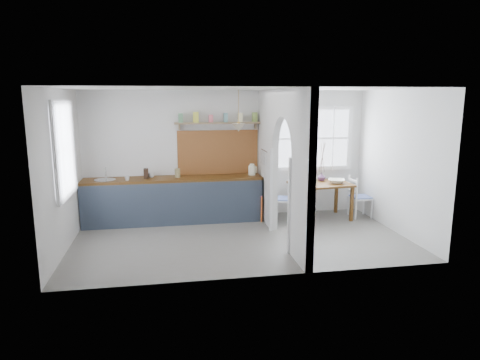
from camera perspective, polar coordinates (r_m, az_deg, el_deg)
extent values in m
cube|color=slate|center=(7.60, 0.17, -7.92)|extent=(5.80, 3.20, 0.01)
cube|color=silver|center=(7.18, 0.18, 12.09)|extent=(5.80, 3.20, 0.01)
cube|color=silver|center=(8.84, -1.65, 3.45)|extent=(5.80, 0.01, 2.60)
cube|color=silver|center=(5.74, 2.98, -0.74)|extent=(5.80, 0.01, 2.60)
cube|color=silver|center=(7.35, -22.67, 1.04)|extent=(0.01, 3.20, 2.60)
cube|color=silver|center=(8.29, 20.34, 2.25)|extent=(0.01, 3.20, 2.60)
cube|color=silver|center=(6.30, 8.38, 0.23)|extent=(0.12, 0.80, 2.60)
cube|color=silver|center=(8.39, 3.69, 3.02)|extent=(0.12, 1.20, 2.60)
cube|color=silver|center=(7.16, 6.04, 7.83)|extent=(0.12, 1.20, 1.05)
cube|color=brown|center=(8.52, -8.87, 0.14)|extent=(3.50, 0.60, 0.05)
cube|color=#354356|center=(8.34, -8.74, -3.26)|extent=(3.50, 0.03, 0.85)
cube|color=black|center=(8.67, -8.79, -2.72)|extent=(3.46, 0.45, 0.85)
cylinder|color=silver|center=(8.60, -17.56, -0.05)|extent=(0.40, 0.40, 0.02)
cube|color=brown|center=(8.78, -2.95, 3.72)|extent=(1.65, 0.03, 0.90)
cube|color=#8F704F|center=(8.64, -2.92, 7.60)|extent=(1.75, 0.20, 0.03)
cube|color=#50895D|center=(8.58, -7.92, 8.18)|extent=(0.09, 0.09, 0.18)
cube|color=gold|center=(8.59, -5.92, 8.24)|extent=(0.09, 0.09, 0.18)
cube|color=#C35360|center=(8.62, -3.92, 8.28)|extent=(0.09, 0.09, 0.18)
cube|color=#5C9599|center=(8.66, -1.94, 8.31)|extent=(0.09, 0.09, 0.18)
cube|color=#F8E9A4|center=(8.70, 0.03, 8.33)|extent=(0.09, 0.09, 0.18)
cube|color=olive|center=(8.76, 1.97, 8.34)|extent=(0.09, 0.09, 0.18)
cone|color=beige|center=(8.36, -0.19, 7.01)|extent=(0.26, 0.26, 0.16)
cylinder|color=silver|center=(8.25, 3.26, 3.94)|extent=(0.02, 0.50, 0.02)
imported|color=silver|center=(8.41, -14.82, 0.26)|extent=(0.11, 0.11, 0.10)
imported|color=silver|center=(8.61, -11.74, 0.63)|extent=(0.13, 0.13, 0.09)
cube|color=black|center=(8.53, -12.42, 0.85)|extent=(0.09, 0.13, 0.19)
cylinder|color=#988A59|center=(8.53, -8.33, 0.92)|extent=(0.12, 0.12, 0.17)
cube|color=#D52D86|center=(8.54, 2.87, -3.86)|extent=(0.02, 0.03, 0.51)
cube|color=orange|center=(8.53, 2.88, -4.03)|extent=(0.02, 0.03, 0.55)
imported|color=white|center=(8.89, 12.74, -0.15)|extent=(0.43, 0.43, 0.08)
imported|color=#54785A|center=(8.64, 9.89, -0.33)|extent=(0.12, 0.12, 0.09)
cylinder|color=#393434|center=(8.66, 8.52, -0.52)|extent=(0.23, 0.23, 0.01)
imported|color=#472A4C|center=(9.06, 10.81, 0.41)|extent=(0.17, 0.17, 0.17)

